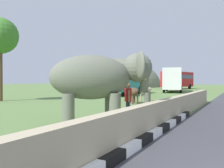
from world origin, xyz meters
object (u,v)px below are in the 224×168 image
Objects in this scene: elephant at (100,78)px; cow_near at (134,92)px; bus_teal at (123,78)px; bus_red at (178,79)px; bus_white at (173,78)px; person_handler at (128,99)px; cow_mid at (146,91)px.

cow_near is (8.61, 2.34, -0.96)m from elephant.
bus_teal is 0.93× the size of bus_red.
bus_white is at bearing 6.00° from cow_near.
elephant is 2.36× the size of person_handler.
cow_near is (-19.93, -2.10, -1.21)m from bus_white.
bus_teal is 0.98× the size of bus_white.
cow_near is (7.02, 2.78, -0.06)m from person_handler.
bus_teal and bus_red have the same top height.
bus_red is (39.20, 7.02, 1.16)m from person_handler.
cow_near is at bearing -172.49° from bus_red.
bus_teal is (18.47, 8.01, 0.26)m from elephant.
bus_white is (28.54, 4.44, 0.26)m from elephant.
person_handler is 0.16× the size of bus_red.
person_handler is 7.55m from cow_near.
person_handler is at bearing -15.47° from elephant.
bus_teal is 22.37m from bus_red.
bus_teal reaches higher than elephant.
elephant is 2.23× the size of cow_near.
cow_mid is at bearing -4.89° from cow_near.
elephant is at bearing 164.53° from person_handler.
bus_red is 30.50m from cow_mid.
elephant reaches higher than person_handler.
person_handler is at bearing -153.39° from bus_teal.
bus_red is (22.33, -1.43, 0.00)m from bus_teal.
person_handler is 18.91m from bus_teal.
bus_white is 20.08m from cow_near.
bus_teal reaches higher than cow_mid.
bus_white reaches higher than cow_mid.
person_handler is at bearing -158.41° from cow_near.
bus_teal reaches higher than cow_near.
bus_red is 5.42× the size of cow_mid.
bus_red reaches higher than cow_mid.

